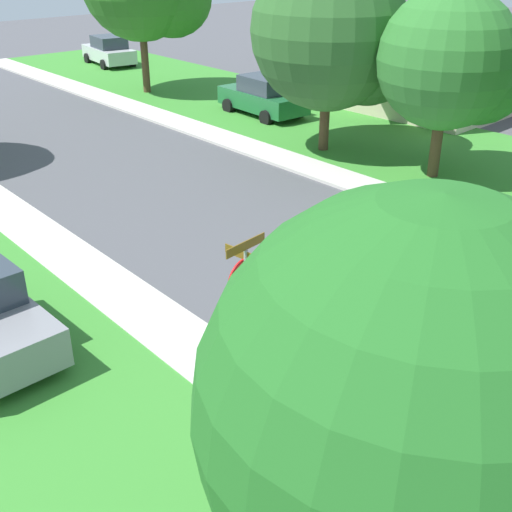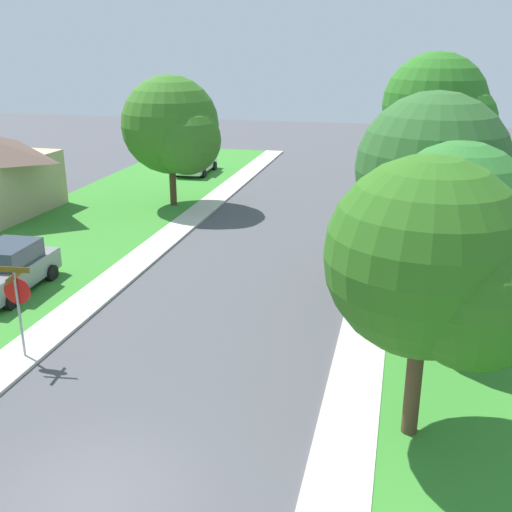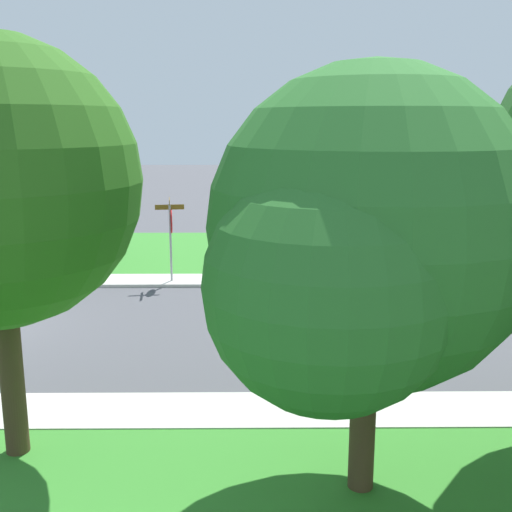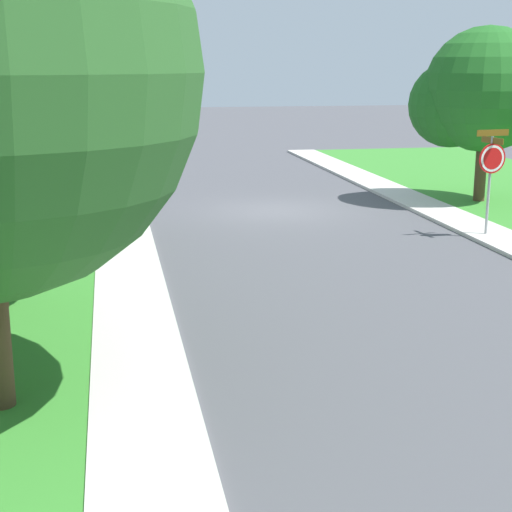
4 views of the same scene
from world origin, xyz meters
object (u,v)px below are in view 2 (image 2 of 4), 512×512
object	(u,v)px
car_white_across_road	(196,161)
car_grey_behind_trees	(8,269)
tree_sidewalk_far	(442,177)
tree_sidewalk_near	(466,224)
car_silver_far_down_street	(463,163)
stop_sign_far_corner	(18,297)
tree_corner_large	(441,110)
tree_sidewalk_mid	(437,267)
car_green_driveway_right	(464,225)
tree_across_left	(174,129)

from	to	relation	value
car_white_across_road	car_grey_behind_trees	bearing A→B (deg)	-89.34
car_white_across_road	tree_sidewalk_far	xyz separation A→B (m)	(14.87, -17.19, 3.21)
tree_sidewalk_near	car_silver_far_down_street	bearing A→B (deg)	85.43
stop_sign_far_corner	tree_sidewalk_far	size ratio (longest dim) A/B	0.40
tree_corner_large	tree_sidewalk_mid	size ratio (longest dim) A/B	1.25
tree_sidewalk_far	car_grey_behind_trees	bearing A→B (deg)	-164.32
car_grey_behind_trees	tree_corner_large	xyz separation A→B (m)	(15.02, 16.64, 4.22)
car_silver_far_down_street	tree_corner_large	bearing A→B (deg)	-104.60
tree_sidewalk_far	stop_sign_far_corner	bearing A→B (deg)	-143.83
car_silver_far_down_street	tree_corner_large	world-z (taller)	tree_corner_large
tree_corner_large	tree_sidewalk_far	world-z (taller)	tree_corner_large
tree_corner_large	car_silver_far_down_street	bearing A→B (deg)	75.40
stop_sign_far_corner	car_green_driveway_right	distance (m)	18.85
car_green_driveway_right	tree_sidewalk_near	bearing A→B (deg)	-95.55
car_white_across_road	car_green_driveway_right	world-z (taller)	same
car_white_across_road	tree_sidewalk_near	size ratio (longest dim) A/B	0.73
car_green_driveway_right	car_grey_behind_trees	bearing A→B (deg)	-149.13
tree_sidewalk_far	car_silver_far_down_street	bearing A→B (deg)	83.06
stop_sign_far_corner	tree_sidewalk_mid	world-z (taller)	tree_sidewalk_mid
tree_sidewalk_mid	tree_sidewalk_near	bearing A→B (deg)	79.05
car_grey_behind_trees	tree_across_left	bearing A→B (deg)	82.70
stop_sign_far_corner	tree_across_left	world-z (taller)	tree_across_left
car_grey_behind_trees	tree_sidewalk_mid	bearing A→B (deg)	-21.14
tree_corner_large	tree_sidewalk_near	size ratio (longest dim) A/B	1.35
car_green_driveway_right	car_silver_far_down_street	xyz separation A→B (m)	(1.04, 15.17, 0.00)
car_grey_behind_trees	car_green_driveway_right	size ratio (longest dim) A/B	1.00
car_silver_far_down_street	car_grey_behind_trees	bearing A→B (deg)	-124.66
car_green_driveway_right	car_silver_far_down_street	size ratio (longest dim) A/B	0.97
stop_sign_far_corner	tree_across_left	bearing A→B (deg)	95.72
car_grey_behind_trees	car_silver_far_down_street	size ratio (longest dim) A/B	0.97
stop_sign_far_corner	tree_sidewalk_far	world-z (taller)	tree_sidewalk_far
car_green_driveway_right	tree_sidewalk_far	bearing A→B (deg)	-104.97
tree_sidewalk_far	tree_sidewalk_near	bearing A→B (deg)	-83.20
car_white_across_road	tree_sidewalk_far	bearing A→B (deg)	-49.13
tree_across_left	car_silver_far_down_street	bearing A→B (deg)	38.07
stop_sign_far_corner	car_silver_far_down_street	world-z (taller)	stop_sign_far_corner
tree_sidewalk_near	tree_across_left	size ratio (longest dim) A/B	0.86
car_grey_behind_trees	tree_corner_large	world-z (taller)	tree_corner_large
car_white_across_road	tree_corner_large	distance (m)	16.50
car_silver_far_down_street	tree_sidewalk_far	size ratio (longest dim) A/B	0.65
tree_sidewalk_near	tree_sidewalk_mid	world-z (taller)	tree_sidewalk_mid
car_silver_far_down_street	car_green_driveway_right	bearing A→B (deg)	-93.93
stop_sign_far_corner	tree_corner_large	xyz separation A→B (m)	(11.72, 20.81, 3.20)
tree_sidewalk_mid	tree_across_left	bearing A→B (deg)	124.65
car_grey_behind_trees	car_green_driveway_right	world-z (taller)	same
car_grey_behind_trees	tree_sidewalk_mid	world-z (taller)	tree_sidewalk_mid
car_silver_far_down_street	tree_sidewalk_mid	world-z (taller)	tree_sidewalk_mid
car_grey_behind_trees	tree_sidewalk_far	size ratio (longest dim) A/B	0.63
car_white_across_road	car_silver_far_down_street	world-z (taller)	same
car_grey_behind_trees	car_white_across_road	bearing A→B (deg)	90.66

